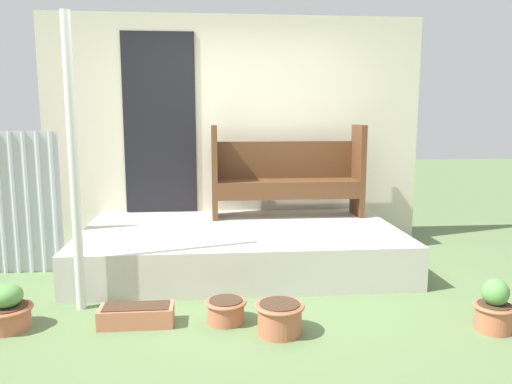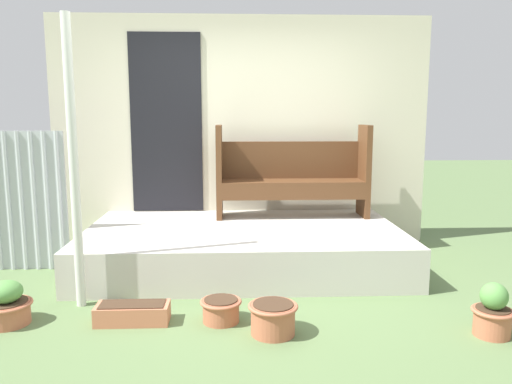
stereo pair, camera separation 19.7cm
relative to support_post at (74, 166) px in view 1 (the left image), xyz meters
name	(u,v)px [view 1 (the left image)]	position (x,y,z in m)	size (l,w,h in m)	color
ground_plane	(249,298)	(1.33, 0.09, -1.12)	(24.00, 24.00, 0.00)	#5B7547
porch_slab	(241,247)	(1.31, 0.99, -0.93)	(3.09, 1.79, 0.39)	beige
house_wall	(232,132)	(1.28, 1.91, 0.18)	(4.29, 0.08, 2.60)	beige
support_post	(74,166)	(0.00, 0.00, 0.00)	(0.07, 0.07, 2.25)	silver
bench	(287,172)	(1.86, 1.54, -0.25)	(1.64, 0.40, 1.00)	#54331C
flower_pot_left	(7,310)	(-0.42, -0.34, -0.98)	(0.35, 0.35, 0.33)	#B76647
flower_pot_middle	(226,310)	(1.12, -0.37, -1.03)	(0.31, 0.31, 0.17)	#B76647
flower_pot_right	(280,317)	(1.49, -0.59, -1.00)	(0.35, 0.35, 0.22)	#B76647
flower_pot_far_right	(494,308)	(2.99, -0.68, -0.96)	(0.28, 0.28, 0.38)	#B76647
planter_box_rect	(137,315)	(0.48, -0.36, -1.05)	(0.53, 0.21, 0.15)	#C67251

